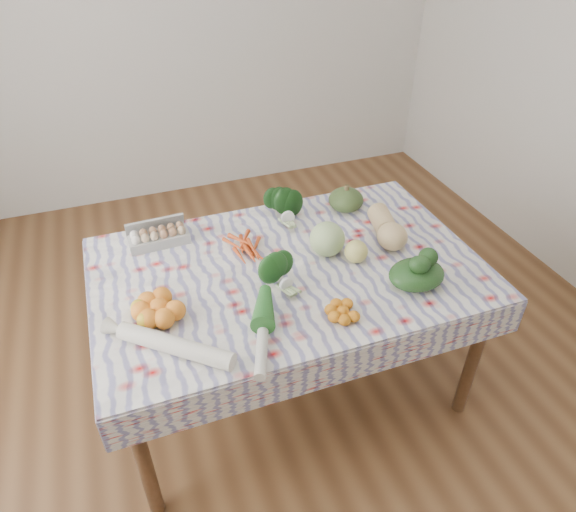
% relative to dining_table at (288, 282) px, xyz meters
% --- Properties ---
extents(ground, '(4.50, 4.50, 0.00)m').
position_rel_dining_table_xyz_m(ground, '(0.00, 0.00, -0.68)').
color(ground, brown).
rests_on(ground, ground).
extents(wall_back, '(4.00, 0.04, 2.80)m').
position_rel_dining_table_xyz_m(wall_back, '(0.00, 2.25, 0.72)').
color(wall_back, silver).
rests_on(wall_back, ground).
extents(dining_table, '(1.60, 1.00, 0.75)m').
position_rel_dining_table_xyz_m(dining_table, '(0.00, 0.00, 0.00)').
color(dining_table, brown).
rests_on(dining_table, ground).
extents(tablecloth, '(1.66, 1.06, 0.01)m').
position_rel_dining_table_xyz_m(tablecloth, '(0.00, 0.00, 0.08)').
color(tablecloth, silver).
rests_on(tablecloth, dining_table).
extents(egg_carton, '(0.27, 0.12, 0.07)m').
position_rel_dining_table_xyz_m(egg_carton, '(-0.50, 0.36, 0.12)').
color(egg_carton, '#A9A9A4').
rests_on(egg_carton, tablecloth).
extents(carrot_bunch, '(0.20, 0.18, 0.03)m').
position_rel_dining_table_xyz_m(carrot_bunch, '(-0.15, 0.17, 0.10)').
color(carrot_bunch, '#D84F1E').
rests_on(carrot_bunch, tablecloth).
extents(kale_bunch, '(0.18, 0.16, 0.15)m').
position_rel_dining_table_xyz_m(kale_bunch, '(0.12, 0.37, 0.16)').
color(kale_bunch, black).
rests_on(kale_bunch, tablecloth).
extents(kabocha_squash, '(0.23, 0.23, 0.12)m').
position_rel_dining_table_xyz_m(kabocha_squash, '(0.44, 0.35, 0.14)').
color(kabocha_squash, '#3C5427').
rests_on(kabocha_squash, tablecloth).
extents(cabbage, '(0.20, 0.20, 0.16)m').
position_rel_dining_table_xyz_m(cabbage, '(0.20, 0.03, 0.16)').
color(cabbage, '#A9CA7F').
rests_on(cabbage, tablecloth).
extents(butternut_squash, '(0.19, 0.31, 0.14)m').
position_rel_dining_table_xyz_m(butternut_squash, '(0.51, 0.05, 0.15)').
color(butternut_squash, tan).
rests_on(butternut_squash, tablecloth).
extents(orange_cluster, '(0.33, 0.33, 0.09)m').
position_rel_dining_table_xyz_m(orange_cluster, '(-0.57, -0.12, 0.13)').
color(orange_cluster, orange).
rests_on(orange_cluster, tablecloth).
extents(broccoli, '(0.18, 0.18, 0.11)m').
position_rel_dining_table_xyz_m(broccoli, '(-0.08, -0.10, 0.14)').
color(broccoli, '#194918').
rests_on(broccoli, tablecloth).
extents(mandarin_cluster, '(0.18, 0.18, 0.05)m').
position_rel_dining_table_xyz_m(mandarin_cluster, '(0.09, -0.36, 0.11)').
color(mandarin_cluster, orange).
rests_on(mandarin_cluster, tablecloth).
extents(grapefruit, '(0.13, 0.13, 0.10)m').
position_rel_dining_table_xyz_m(grapefruit, '(0.29, -0.06, 0.13)').
color(grapefruit, '#DCD36B').
rests_on(grapefruit, tablecloth).
extents(spinach_bag, '(0.27, 0.23, 0.10)m').
position_rel_dining_table_xyz_m(spinach_bag, '(0.45, -0.29, 0.14)').
color(spinach_bag, '#193715').
rests_on(spinach_bag, tablecloth).
extents(daikon, '(0.40, 0.36, 0.07)m').
position_rel_dining_table_xyz_m(daikon, '(-0.54, -0.33, 0.12)').
color(daikon, silver).
rests_on(daikon, tablecloth).
extents(leek, '(0.19, 0.41, 0.05)m').
position_rel_dining_table_xyz_m(leek, '(-0.23, -0.37, 0.11)').
color(leek, beige).
rests_on(leek, tablecloth).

